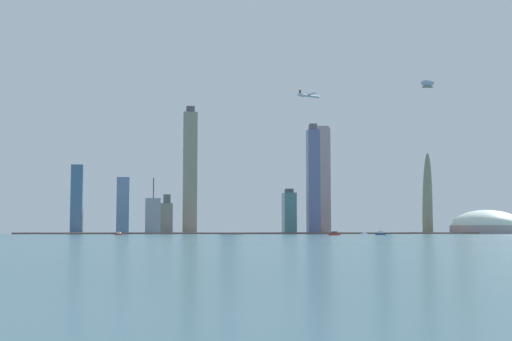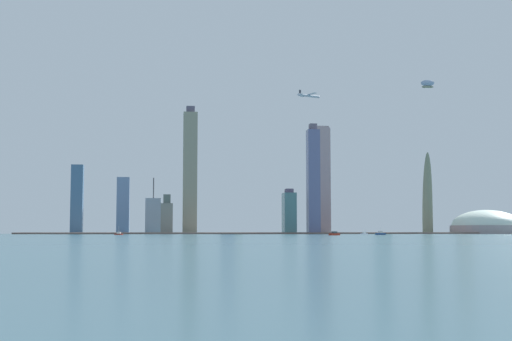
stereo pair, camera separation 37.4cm
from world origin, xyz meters
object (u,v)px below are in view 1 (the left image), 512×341
at_px(skyscraper_8, 123,206).
at_px(boat_3, 364,233).
at_px(boat_0, 119,234).
at_px(stadium_dome, 486,226).
at_px(skyscraper_7, 190,172).
at_px(boat_2, 381,233).
at_px(skyscraper_0, 167,217).
at_px(channel_buoy_1, 385,234).
at_px(observation_tower, 426,126).
at_px(skyscraper_6, 153,216).
at_px(boat_1, 335,234).
at_px(skyscraper_2, 464,186).
at_px(skyscraper_4, 228,195).
at_px(skyscraper_5, 289,213).
at_px(skyscraper_11, 313,181).
at_px(skyscraper_3, 382,176).
at_px(skyscraper_10, 236,214).
at_px(skyscraper_9, 321,179).
at_px(airplane, 309,96).
at_px(skyscraper_1, 77,199).

height_order(skyscraper_8, boat_3, skyscraper_8).
bearing_deg(boat_0, stadium_dome, -129.40).
relative_size(skyscraper_7, skyscraper_8, 1.71).
xyz_separation_m(boat_2, boat_3, (10.41, 104.77, -0.48)).
distance_m(skyscraper_0, channel_buoy_1, 302.50).
relative_size(observation_tower, skyscraper_6, 4.17).
bearing_deg(boat_1, skyscraper_6, -98.30).
xyz_separation_m(boat_1, boat_2, (62.42, 54.51, 0.09)).
distance_m(skyscraper_2, boat_2, 352.56).
xyz_separation_m(skyscraper_6, skyscraper_8, (-42.17, 22.01, 14.96)).
distance_m(skyscraper_2, boat_0, 544.42).
bearing_deg(skyscraper_4, boat_0, -120.86).
distance_m(boat_0, boat_3, 295.30).
distance_m(skyscraper_7, boat_2, 317.93).
height_order(skyscraper_5, skyscraper_8, skyscraper_8).
xyz_separation_m(skyscraper_0, skyscraper_11, (193.12, -26.58, 48.04)).
distance_m(stadium_dome, skyscraper_6, 463.71).
bearing_deg(skyscraper_11, skyscraper_4, 143.20).
bearing_deg(skyscraper_3, skyscraper_11, -144.37).
relative_size(stadium_dome, skyscraper_10, 1.38).
relative_size(stadium_dome, skyscraper_9, 0.64).
bearing_deg(boat_0, observation_tower, -124.97).
relative_size(skyscraper_0, boat_1, 4.08).
height_order(observation_tower, skyscraper_4, observation_tower).
relative_size(skyscraper_2, boat_0, 14.84).
bearing_deg(skyscraper_4, skyscraper_7, -147.70).
distance_m(stadium_dome, skyscraper_2, 86.05).
distance_m(skyscraper_9, boat_2, 251.47).
xyz_separation_m(skyscraper_8, boat_0, (11.44, -230.14, -38.22)).
xyz_separation_m(stadium_dome, skyscraper_2, (-5.23, 61.19, 60.28)).
distance_m(skyscraper_9, boat_3, 156.59).
bearing_deg(skyscraper_9, airplane, -119.34).
relative_size(skyscraper_1, airplane, 2.74).
relative_size(skyscraper_0, skyscraper_11, 0.36).
bearing_deg(skyscraper_3, channel_buoy_1, -105.89).
bearing_deg(skyscraper_8, skyscraper_1, -138.88).
relative_size(skyscraper_2, skyscraper_5, 2.43).
bearing_deg(boat_3, observation_tower, 8.96).
xyz_separation_m(skyscraper_0, airplane, (189.48, -19.09, 163.62)).
relative_size(skyscraper_8, boat_0, 10.42).
relative_size(skyscraper_1, skyscraper_6, 1.19).
relative_size(skyscraper_3, skyscraper_6, 2.21).
xyz_separation_m(skyscraper_7, skyscraper_10, (69.59, 70.40, -56.11)).
distance_m(skyscraper_4, boat_1, 337.75).
height_order(observation_tower, skyscraper_5, observation_tower).
height_order(skyscraper_11, boat_0, skyscraper_11).
bearing_deg(skyscraper_6, boat_3, -29.58).
distance_m(skyscraper_4, boat_3, 231.43).
bearing_deg(boat_3, channel_buoy_1, -119.17).
relative_size(skyscraper_2, channel_buoy_1, 79.87).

